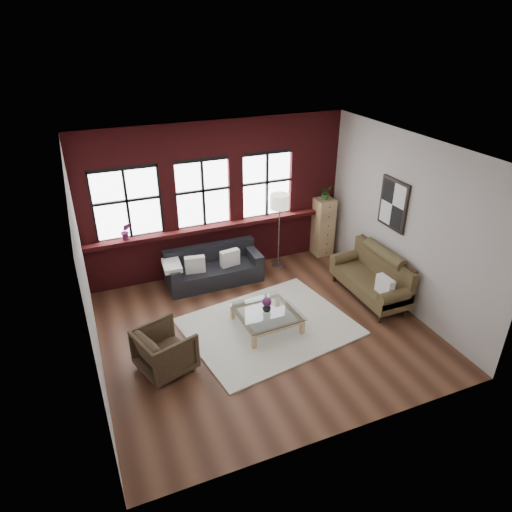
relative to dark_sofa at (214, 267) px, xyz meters
name	(u,v)px	position (x,y,z in m)	size (l,w,h in m)	color
floor	(264,329)	(0.31, -1.90, -0.35)	(5.50, 5.50, 0.00)	#47271A
ceiling	(265,150)	(0.31, -1.90, 2.85)	(5.50, 5.50, 0.00)	white
wall_back	(217,198)	(0.31, 0.60, 1.25)	(5.50, 5.50, 0.00)	#B8B2AB
wall_front	(349,338)	(0.31, -4.40, 1.25)	(5.50, 5.50, 0.00)	#B8B2AB
wall_left	(85,282)	(-2.44, -1.90, 1.25)	(5.00, 5.00, 0.00)	#B8B2AB
wall_right	(403,222)	(3.06, -1.90, 1.25)	(5.00, 5.00, 0.00)	#B8B2AB
brick_backwall	(217,199)	(0.31, 0.54, 1.25)	(5.50, 0.12, 3.20)	#5A1518
sill_ledge	(220,226)	(0.31, 0.45, 0.69)	(5.50, 0.30, 0.08)	#5A1518
window_left	(127,204)	(-1.49, 0.55, 1.40)	(1.38, 0.10, 1.50)	black
window_mid	(203,194)	(0.01, 0.55, 1.40)	(1.38, 0.10, 1.50)	black
window_right	(266,185)	(1.41, 0.55, 1.40)	(1.38, 0.10, 1.50)	black
wall_poster	(393,204)	(3.03, -1.60, 1.50)	(0.05, 0.74, 0.94)	black
shag_rug	(269,326)	(0.41, -1.89, -0.34)	(2.80, 2.20, 0.03)	silver
dark_sofa	(214,267)	(0.00, 0.00, 0.00)	(1.94, 0.78, 0.70)	black
pillow_a	(195,265)	(-0.42, -0.10, 0.19)	(0.40, 0.14, 0.34)	white
pillow_b	(230,258)	(0.32, -0.10, 0.19)	(0.40, 0.14, 0.34)	white
vintage_settee	(370,276)	(2.61, -1.73, 0.14)	(0.81, 1.83, 0.98)	#4A3D22
pillow_settee	(385,286)	(2.53, -2.29, 0.25)	(0.14, 0.38, 0.34)	white
armchair	(165,350)	(-1.51, -2.26, 0.01)	(0.78, 0.80, 0.73)	#36291B
coffee_table	(267,319)	(0.37, -1.87, -0.19)	(1.04, 1.04, 0.35)	tan
vase	(267,307)	(0.37, -1.87, 0.07)	(0.16, 0.16, 0.16)	#B2B2B2
flowers	(267,302)	(0.37, -1.87, 0.18)	(0.16, 0.16, 0.16)	#65225C
drawer_chest	(323,227)	(2.71, 0.29, 0.32)	(0.41, 0.41, 1.34)	tan
potted_plant_top	(326,192)	(2.71, 0.29, 1.15)	(0.28, 0.24, 0.31)	#2D5923
floor_lamp	(279,228)	(1.53, 0.13, 0.56)	(0.40, 0.40, 1.81)	#A5A5A8
sill_plant	(126,231)	(-1.60, 0.42, 0.90)	(0.19, 0.15, 0.34)	#65225C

